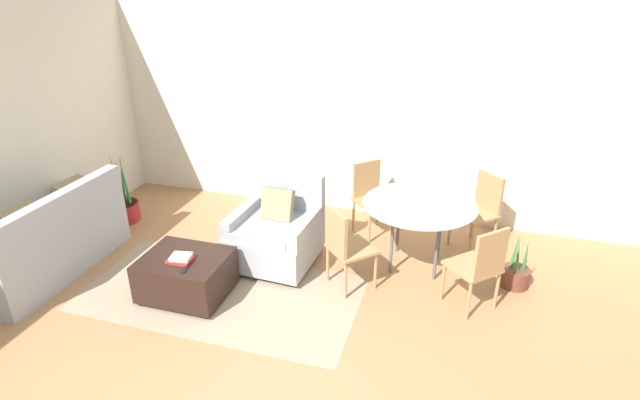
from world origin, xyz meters
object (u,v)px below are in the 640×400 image
ottoman (186,274)px  armchair (276,232)px  couch (47,244)px  dining_chair_near_right (480,263)px  dining_chair_far_left (370,193)px  dining_table (419,210)px  book_stack (181,259)px  potted_plant_small (516,274)px  dining_chair_near_left (345,244)px  dining_chair_far_right (481,206)px  potted_plant (123,207)px  tv_remote_primary (186,268)px

ottoman → armchair: bearing=54.5°
couch → dining_chair_near_right: 4.51m
dining_chair_near_right → dining_chair_far_left: bearing=135.0°
dining_table → dining_chair_far_left: size_ratio=1.35×
book_stack → potted_plant_small: potted_plant_small is taller
ottoman → dining_chair_near_left: bearing=21.7°
book_stack → potted_plant_small: bearing=20.7°
dining_chair_near_left → dining_chair_far_right: size_ratio=1.00×
book_stack → dining_chair_far_left: dining_chair_far_left is taller
dining_chair_far_right → dining_table: bearing=-135.0°
potted_plant → dining_chair_far_right: size_ratio=1.08×
potted_plant → dining_chair_far_left: 3.25m
armchair → tv_remote_primary: bearing=-115.5°
book_stack → tv_remote_primary: book_stack is taller
armchair → dining_chair_far_left: armchair is taller
dining_chair_near_left → book_stack: bearing=-155.8°
tv_remote_primary → potted_plant_small: bearing=23.1°
armchair → potted_plant: (-2.31, 0.37, -0.18)m
dining_chair_far_left → ottoman: bearing=-128.0°
dining_chair_far_left → dining_chair_near_left: bearing=-90.0°
dining_table → dining_chair_near_left: dining_chair_near_left is taller
dining_table → dining_chair_near_left: 0.94m
ottoman → tv_remote_primary: bearing=-54.5°
couch → ottoman: (1.67, 0.02, -0.09)m
armchair → ottoman: (-0.63, -0.88, -0.12)m
armchair → potted_plant_small: bearing=5.6°
ottoman → dining_table: size_ratio=0.68×
dining_table → couch: bearing=-161.6°
dining_chair_near_right → dining_chair_far_left: (-1.31, 1.31, 0.00)m
potted_plant → dining_chair_far_left: (3.17, 0.65, 0.33)m
book_stack → dining_chair_far_left: (1.47, 1.97, 0.05)m
tv_remote_primary → dining_chair_far_right: bearing=37.8°
couch → dining_chair_far_left: (3.15, 1.92, 0.19)m
couch → ottoman: bearing=0.7°
potted_plant → dining_chair_far_left: potted_plant is taller
book_stack → dining_chair_far_right: (2.79, 1.97, 0.05)m
armchair → dining_table: armchair is taller
armchair → potted_plant: 2.35m
dining_table → armchair: bearing=-166.5°
dining_chair_far_right → ottoman: bearing=-145.8°
dining_chair_near_right → dining_chair_near_left: bearing=-180.0°
armchair → dining_chair_near_right: armchair is taller
armchair → potted_plant: bearing=170.9°
dining_chair_near_left → potted_plant_small: (1.71, 0.54, -0.38)m
dining_chair_near_right → potted_plant_small: size_ratio=1.51×
dining_chair_near_left → potted_plant_small: size_ratio=1.51×
ottoman → dining_chair_far_left: bearing=52.0°
dining_chair_near_left → tv_remote_primary: bearing=-150.7°
potted_plant → dining_chair_near_right: 4.54m
potted_plant → dining_table: potted_plant is taller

